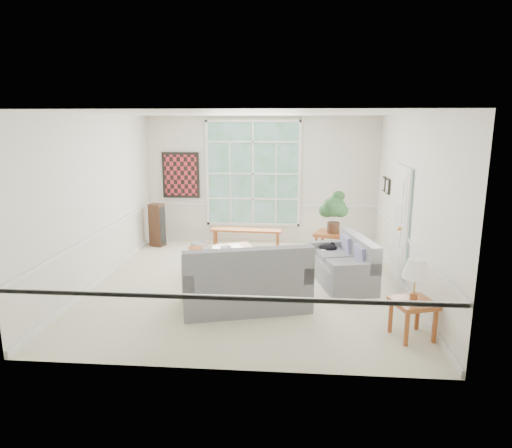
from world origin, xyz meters
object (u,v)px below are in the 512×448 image
(loveseat_front, at_px, (245,274))
(coffee_table, at_px, (223,259))
(end_table, at_px, (330,246))
(loveseat_right, at_px, (342,260))
(side_table, at_px, (412,319))

(loveseat_front, distance_m, coffee_table, 1.87)
(loveseat_front, height_order, end_table, loveseat_front)
(coffee_table, distance_m, end_table, 2.33)
(loveseat_right, relative_size, end_table, 2.61)
(coffee_table, relative_size, side_table, 2.29)
(loveseat_front, xyz_separation_m, end_table, (1.53, 2.60, -0.22))
(coffee_table, xyz_separation_m, end_table, (2.16, 0.86, 0.08))
(loveseat_right, bearing_deg, coffee_table, 153.66)
(side_table, bearing_deg, loveseat_right, 109.48)
(end_table, relative_size, side_table, 1.15)
(end_table, xyz_separation_m, side_table, (0.84, -3.48, -0.04))
(loveseat_right, bearing_deg, loveseat_front, -156.60)
(end_table, bearing_deg, side_table, -76.50)
(loveseat_right, height_order, end_table, loveseat_right)
(loveseat_right, xyz_separation_m, end_table, (-0.10, 1.40, -0.13))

